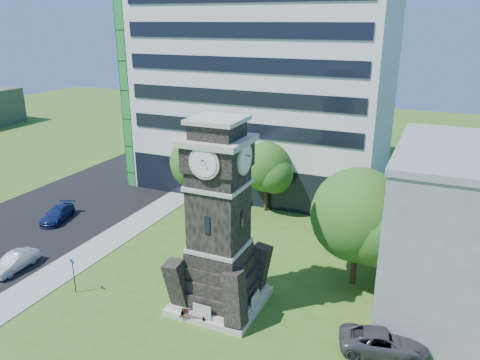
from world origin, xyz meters
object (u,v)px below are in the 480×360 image
at_px(car_street_north, 57,214).
at_px(car_east_lot, 383,342).
at_px(street_sign, 73,272).
at_px(car_street_mid, 15,262).
at_px(clock_tower, 219,229).
at_px(park_bench, 193,316).

height_order(car_street_north, car_east_lot, car_east_lot).
bearing_deg(street_sign, car_street_mid, -163.89).
bearing_deg(street_sign, clock_tower, 37.97).
bearing_deg(car_east_lot, car_street_north, 63.38).
bearing_deg(park_bench, car_east_lot, -3.81).
bearing_deg(car_east_lot, park_bench, 85.28).
bearing_deg(car_street_mid, clock_tower, 4.56).
bearing_deg(car_street_mid, car_street_north, 111.45).
height_order(car_street_mid, car_east_lot, car_east_lot).
distance_m(car_street_mid, car_east_lot, 26.11).
relative_size(car_street_mid, street_sign, 1.51).
distance_m(clock_tower, car_street_mid, 16.57).
xyz_separation_m(clock_tower, park_bench, (-0.62, -2.44, -4.85)).
height_order(clock_tower, park_bench, clock_tower).
bearing_deg(park_bench, street_sign, 168.89).
bearing_deg(car_street_north, car_street_mid, -80.58).
xyz_separation_m(park_bench, street_sign, (-8.88, -0.37, 1.13)).
bearing_deg(street_sign, car_east_lot, 27.91).
height_order(clock_tower, car_east_lot, clock_tower).
bearing_deg(park_bench, car_street_north, 142.73).
height_order(clock_tower, car_street_mid, clock_tower).
xyz_separation_m(car_street_mid, park_bench, (15.13, -0.22, -0.19)).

